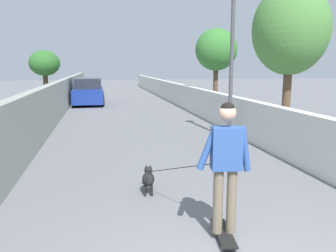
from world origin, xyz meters
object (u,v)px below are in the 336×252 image
at_px(person_skateboarder, 226,158).
at_px(dog, 149,178).
at_px(tree_left_near, 45,64).
at_px(lamp_post, 232,35).
at_px(tree_right_far, 290,30).
at_px(skateboard, 224,233).
at_px(car_near, 89,92).
at_px(tree_right_mid, 216,50).

distance_m(person_skateboarder, dog, 2.14).
xyz_separation_m(tree_left_near, lamp_post, (-11.99, -7.16, 0.80)).
relative_size(tree_right_far, lamp_post, 1.04).
height_order(tree_left_near, skateboard, tree_left_near).
xyz_separation_m(tree_left_near, car_near, (-1.09, -2.56, -1.66)).
height_order(tree_right_far, skateboard, tree_right_far).
relative_size(tree_left_near, tree_right_mid, 0.79).
height_order(tree_right_far, person_skateboarder, tree_right_far).
bearing_deg(tree_left_near, person_skateboarder, -165.02).
bearing_deg(skateboard, tree_right_mid, -18.64).
bearing_deg(dog, person_skateboarder, -157.72).
bearing_deg(lamp_post, skateboard, 157.83).
distance_m(tree_right_mid, skateboard, 12.83).
height_order(tree_left_near, tree_right_far, tree_right_far).
distance_m(tree_left_near, car_near, 3.24).
bearing_deg(tree_left_near, lamp_post, -149.17).
xyz_separation_m(tree_right_mid, dog, (-10.02, 4.74, -2.73)).
bearing_deg(tree_right_mid, skateboard, 161.36).
distance_m(skateboard, car_near, 16.91).
distance_m(tree_right_far, lamp_post, 2.25).
xyz_separation_m(tree_right_mid, lamp_post, (-5.99, 1.61, 0.18)).
xyz_separation_m(person_skateboarder, dog, (1.82, 0.75, -0.83)).
relative_size(tree_right_far, person_skateboarder, 2.81).
xyz_separation_m(tree_right_far, skateboard, (-6.34, 4.57, -3.33)).
xyz_separation_m(tree_right_mid, car_near, (4.91, 6.21, -2.29)).
distance_m(tree_right_far, skateboard, 8.49).
distance_m(lamp_post, car_near, 12.09).
height_order(tree_right_mid, lamp_post, lamp_post).
xyz_separation_m(tree_left_near, dog, (-16.02, -4.03, -2.10)).
bearing_deg(dog, tree_right_mid, -25.32).
distance_m(tree_right_mid, dog, 11.41).
bearing_deg(person_skateboarder, dog, 22.28).
bearing_deg(tree_right_far, lamp_post, 102.69).
distance_m(tree_left_near, skateboard, 18.61).
distance_m(tree_left_near, person_skateboarder, 18.51).
bearing_deg(skateboard, dog, 22.28).
height_order(lamp_post, person_skateboarder, lamp_post).
bearing_deg(car_near, lamp_post, -157.12).
height_order(tree_right_mid, person_skateboarder, tree_right_mid).
xyz_separation_m(tree_right_mid, skateboard, (-11.84, 3.99, -2.93)).
xyz_separation_m(lamp_post, dog, (-4.02, 3.13, -2.90)).
xyz_separation_m(lamp_post, person_skateboarder, (-5.85, 2.38, -2.07)).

